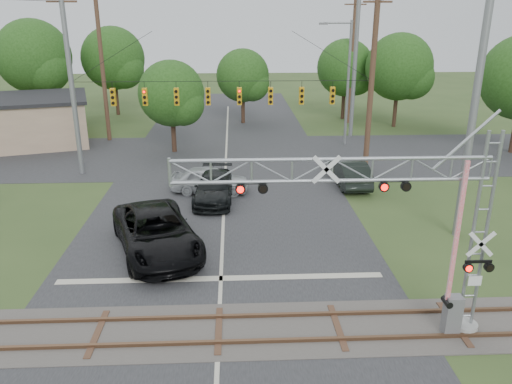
{
  "coord_description": "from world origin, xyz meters",
  "views": [
    {
      "loc": [
        0.6,
        -12.14,
        9.97
      ],
      "look_at": [
        1.5,
        7.5,
        2.96
      ],
      "focal_mm": 35.0,
      "sensor_mm": 36.0,
      "label": 1
    }
  ],
  "objects_px": {
    "crossing_gantry": "(389,216)",
    "pickup_black": "(156,232)",
    "traffic_signal_span": "(237,87)",
    "streetlight": "(346,77)",
    "car_dark": "(214,188)",
    "sedan_silver": "(210,180)"
  },
  "relations": [
    {
      "from": "crossing_gantry",
      "to": "pickup_black",
      "type": "bearing_deg",
      "value": 141.64
    },
    {
      "from": "pickup_black",
      "to": "car_dark",
      "type": "distance_m",
      "value": 6.84
    },
    {
      "from": "crossing_gantry",
      "to": "traffic_signal_span",
      "type": "height_order",
      "value": "traffic_signal_span"
    },
    {
      "from": "traffic_signal_span",
      "to": "sedan_silver",
      "type": "xyz_separation_m",
      "value": [
        -1.7,
        -4.11,
        -4.81
      ]
    },
    {
      "from": "car_dark",
      "to": "sedan_silver",
      "type": "xyz_separation_m",
      "value": [
        -0.3,
        1.37,
        0.03
      ]
    },
    {
      "from": "traffic_signal_span",
      "to": "pickup_black",
      "type": "distance_m",
      "value": 13.32
    },
    {
      "from": "traffic_signal_span",
      "to": "car_dark",
      "type": "distance_m",
      "value": 7.44
    },
    {
      "from": "pickup_black",
      "to": "streetlight",
      "type": "distance_m",
      "value": 22.88
    },
    {
      "from": "pickup_black",
      "to": "streetlight",
      "type": "height_order",
      "value": "streetlight"
    },
    {
      "from": "crossing_gantry",
      "to": "car_dark",
      "type": "height_order",
      "value": "crossing_gantry"
    },
    {
      "from": "traffic_signal_span",
      "to": "streetlight",
      "type": "height_order",
      "value": "traffic_signal_span"
    },
    {
      "from": "sedan_silver",
      "to": "car_dark",
      "type": "bearing_deg",
      "value": -161.92
    },
    {
      "from": "crossing_gantry",
      "to": "car_dark",
      "type": "relative_size",
      "value": 1.93
    },
    {
      "from": "crossing_gantry",
      "to": "sedan_silver",
      "type": "distance_m",
      "value": 15.88
    },
    {
      "from": "traffic_signal_span",
      "to": "pickup_black",
      "type": "bearing_deg",
      "value": -107.33
    },
    {
      "from": "crossing_gantry",
      "to": "traffic_signal_span",
      "type": "bearing_deg",
      "value": 103.54
    },
    {
      "from": "pickup_black",
      "to": "streetlight",
      "type": "relative_size",
      "value": 0.7
    },
    {
      "from": "pickup_black",
      "to": "crossing_gantry",
      "type": "bearing_deg",
      "value": -57.74
    },
    {
      "from": "car_dark",
      "to": "pickup_black",
      "type": "bearing_deg",
      "value": -106.55
    },
    {
      "from": "sedan_silver",
      "to": "streetlight",
      "type": "height_order",
      "value": "streetlight"
    },
    {
      "from": "crossing_gantry",
      "to": "traffic_signal_span",
      "type": "distance_m",
      "value": 18.93
    },
    {
      "from": "traffic_signal_span",
      "to": "pickup_black",
      "type": "relative_size",
      "value": 2.86
    }
  ]
}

